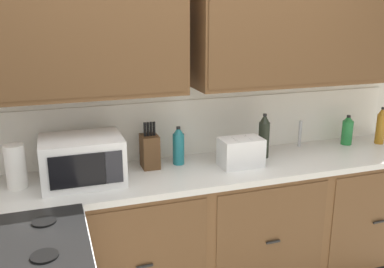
{
  "coord_description": "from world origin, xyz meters",
  "views": [
    {
      "loc": [
        -0.86,
        -2.17,
        1.92
      ],
      "look_at": [
        -0.03,
        0.27,
        1.18
      ],
      "focal_mm": 39.82,
      "sensor_mm": 36.0,
      "label": 1
    }
  ],
  "objects": [
    {
      "name": "wall_unit",
      "position": [
        0.0,
        0.5,
        1.68
      ],
      "size": [
        4.59,
        0.4,
        2.48
      ],
      "color": "silver",
      "rests_on": "ground_plane"
    },
    {
      "name": "counter_run",
      "position": [
        0.0,
        0.3,
        0.48
      ],
      "size": [
        3.42,
        0.64,
        0.93
      ],
      "color": "black",
      "rests_on": "ground_plane"
    },
    {
      "name": "microwave",
      "position": [
        -0.71,
        0.31,
        1.07
      ],
      "size": [
        0.48,
        0.37,
        0.28
      ],
      "color": "white",
      "rests_on": "counter_run"
    },
    {
      "name": "toaster",
      "position": [
        0.31,
        0.26,
        1.03
      ],
      "size": [
        0.28,
        0.18,
        0.19
      ],
      "color": "white",
      "rests_on": "counter_run"
    },
    {
      "name": "knife_block",
      "position": [
        -0.27,
        0.43,
        1.05
      ],
      "size": [
        0.11,
        0.14,
        0.31
      ],
      "color": "#52361E",
      "rests_on": "counter_run"
    },
    {
      "name": "sink_faucet",
      "position": [
        0.92,
        0.51,
        1.03
      ],
      "size": [
        0.02,
        0.02,
        0.2
      ],
      "primitive_type": "cylinder",
      "color": "#B2B5BA",
      "rests_on": "counter_run"
    },
    {
      "name": "paper_towel_roll",
      "position": [
        -1.09,
        0.35,
        1.06
      ],
      "size": [
        0.12,
        0.12,
        0.26
      ],
      "primitive_type": "cylinder",
      "color": "white",
      "rests_on": "counter_run"
    },
    {
      "name": "bottle_teal",
      "position": [
        -0.07,
        0.43,
        1.06
      ],
      "size": [
        0.08,
        0.08,
        0.26
      ],
      "color": "#1E707A",
      "rests_on": "counter_run"
    },
    {
      "name": "bottle_dark",
      "position": [
        0.53,
        0.37,
        1.09
      ],
      "size": [
        0.08,
        0.08,
        0.31
      ],
      "color": "black",
      "rests_on": "counter_run"
    },
    {
      "name": "bottle_amber",
      "position": [
        1.55,
        0.37,
        1.07
      ],
      "size": [
        0.07,
        0.07,
        0.29
      ],
      "color": "#9E6619",
      "rests_on": "counter_run"
    },
    {
      "name": "bottle_green",
      "position": [
        1.29,
        0.44,
        1.05
      ],
      "size": [
        0.08,
        0.08,
        0.23
      ],
      "color": "#237A38",
      "rests_on": "counter_run"
    }
  ]
}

